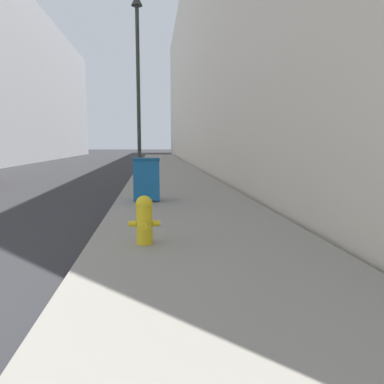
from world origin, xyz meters
name	(u,v)px	position (x,y,z in m)	size (l,w,h in m)	color
sidewalk_right	(168,171)	(6.04, 18.00, 0.06)	(3.75, 60.00, 0.13)	gray
building_right_stone	(263,62)	(14.02, 26.00, 8.12)	(12.00, 60.00, 16.24)	beige
fire_hydrant	(144,219)	(5.05, 1.50, 0.52)	(0.49, 0.37, 0.75)	yellow
trash_bin	(147,179)	(5.01, 5.89, 0.72)	(0.70, 0.63, 1.15)	#19609E
lamppost	(138,73)	(4.68, 10.23, 4.26)	(0.41, 0.41, 6.90)	#2D332D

